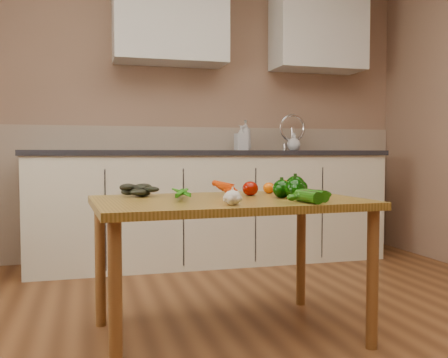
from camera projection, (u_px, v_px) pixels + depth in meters
room at (284, 61)px, 1.99m from camera, size 4.04×5.04×2.64m
counter_run at (212, 205)px, 4.03m from camera, size 2.84×0.64×1.14m
upper_cabinets at (243, 24)px, 4.15m from camera, size 2.15×0.35×0.70m
table at (228, 214)px, 2.36m from camera, size 1.28×0.86×0.66m
soap_bottle_a at (245, 135)px, 4.20m from camera, size 0.12×0.12×0.26m
soap_bottle_b at (241, 138)px, 4.15m from camera, size 0.11×0.10×0.21m
soap_bottle_c at (294, 142)px, 4.33m from camera, size 0.14×0.14×0.15m
carrot_bunch at (213, 192)px, 2.38m from camera, size 0.24×0.19×0.06m
leafy_greens at (139, 188)px, 2.47m from camera, size 0.18×0.16×0.09m
garlic_bulb at (232, 198)px, 2.07m from camera, size 0.07×0.07×0.06m
pepper_a at (282, 189)px, 2.40m from camera, size 0.09×0.09×0.09m
pepper_b at (295, 186)px, 2.50m from camera, size 0.10×0.10×0.10m
pepper_c at (295, 189)px, 2.34m from camera, size 0.09×0.09×0.09m
tomato_a at (250, 189)px, 2.52m from camera, size 0.08×0.08×0.07m
tomato_b at (269, 188)px, 2.66m from camera, size 0.06×0.06×0.06m
tomato_c at (285, 187)px, 2.61m from camera, size 0.08×0.08×0.08m
zucchini_a at (313, 195)px, 2.23m from camera, size 0.09×0.17×0.05m
zucchini_b at (308, 197)px, 2.16m from camera, size 0.07×0.17×0.05m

